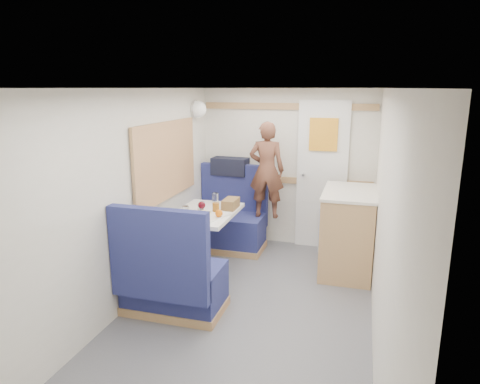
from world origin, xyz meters
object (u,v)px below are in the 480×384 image
(galley_counter, at_px, (347,231))
(cheese_block, at_px, (205,213))
(bench_far, at_px, (230,225))
(salt_grinder, at_px, (199,207))
(tumbler_mid, at_px, (215,198))
(duffel_bag, at_px, (230,166))
(dome_light, at_px, (198,109))
(wine_glass, at_px, (202,206))
(orange_fruit, at_px, (219,213))
(beer_glass, at_px, (216,208))
(dinette_table, at_px, (205,225))
(tray, at_px, (210,216))
(pepper_grinder, at_px, (202,207))
(tumbler_left, at_px, (186,211))
(bench_near, at_px, (172,283))
(bread_loaf, at_px, (231,204))
(person, at_px, (267,170))

(galley_counter, bearing_deg, cheese_block, -153.91)
(bench_far, height_order, cheese_block, bench_far)
(salt_grinder, bearing_deg, tumbler_mid, 80.46)
(tumbler_mid, bearing_deg, duffel_bag, 94.56)
(dome_light, relative_size, wine_glass, 1.19)
(orange_fruit, relative_size, beer_glass, 0.69)
(bench_far, bearing_deg, wine_glass, -87.59)
(dinette_table, height_order, tray, tray)
(bench_far, height_order, pepper_grinder, bench_far)
(tumbler_left, xyz_separation_m, pepper_grinder, (0.09, 0.22, -0.01))
(bench_near, relative_size, bread_loaf, 4.11)
(person, relative_size, salt_grinder, 13.94)
(beer_glass, height_order, salt_grinder, beer_glass)
(wine_glass, bearing_deg, salt_grinder, 119.48)
(dome_light, bearing_deg, tray, -63.30)
(beer_glass, bearing_deg, cheese_block, -120.12)
(beer_glass, distance_m, salt_grinder, 0.20)
(duffel_bag, distance_m, beer_glass, 1.18)
(duffel_bag, height_order, tumbler_mid, duffel_bag)
(bench_near, xyz_separation_m, cheese_block, (0.06, 0.72, 0.45))
(tray, relative_size, salt_grinder, 4.54)
(bench_far, height_order, bench_near, same)
(salt_grinder, relative_size, bread_loaf, 0.33)
(bench_far, height_order, tray, bench_far)
(galley_counter, xyz_separation_m, tray, (-1.35, -0.71, 0.26))
(tumbler_mid, bearing_deg, dinette_table, -88.34)
(person, height_order, orange_fruit, person)
(dinette_table, relative_size, galley_counter, 1.00)
(cheese_block, bearing_deg, dome_light, 114.38)
(person, bearing_deg, duffel_bag, -28.80)
(tray, height_order, orange_fruit, orange_fruit)
(dinette_table, bearing_deg, bread_loaf, 41.71)
(tumbler_mid, bearing_deg, wine_glass, -84.41)
(dinette_table, xyz_separation_m, galley_counter, (1.47, 0.55, -0.10))
(duffel_bag, bearing_deg, dinette_table, -83.49)
(bench_near, distance_m, cheese_block, 0.86)
(dinette_table, height_order, bench_far, bench_far)
(bench_far, relative_size, wine_glass, 6.25)
(galley_counter, relative_size, bread_loaf, 3.60)
(bench_near, relative_size, tumbler_left, 9.33)
(bench_far, xyz_separation_m, orange_fruit, (0.23, -1.06, 0.48))
(galley_counter, distance_m, tumbler_left, 1.80)
(galley_counter, distance_m, salt_grinder, 1.66)
(bench_far, bearing_deg, orange_fruit, -77.99)
(bench_near, distance_m, orange_fruit, 0.85)
(bench_far, relative_size, bread_loaf, 4.11)
(dome_light, bearing_deg, pepper_grinder, -67.13)
(galley_counter, height_order, person, person)
(tray, height_order, pepper_grinder, pepper_grinder)
(salt_grinder, bearing_deg, orange_fruit, -33.53)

